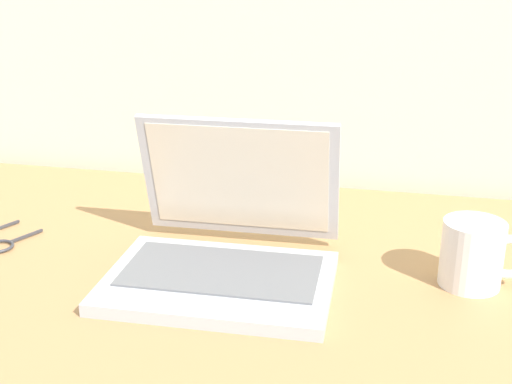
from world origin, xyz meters
The scene contains 3 objects.
desk centered at (0.00, 0.00, 0.01)m, with size 1.60×0.76×0.03m.
laptop centered at (-0.08, -0.02, 0.08)m, with size 0.32×0.28×0.21m.
coffee_mug centered at (0.27, 0.02, 0.08)m, with size 0.12×0.08×0.09m.
Camera 1 is at (0.15, -0.86, 0.47)m, focal length 47.21 mm.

